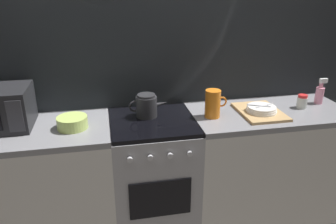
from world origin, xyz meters
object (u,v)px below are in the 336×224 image
(kettle, at_px, (147,106))
(dish_pile, at_px, (261,111))
(pitcher, at_px, (213,104))
(spray_bottle, at_px, (320,94))
(mixing_bowl, at_px, (72,122))
(stove_unit, at_px, (153,175))
(spice_jar, at_px, (302,102))

(kettle, height_order, dish_pile, kettle)
(pitcher, bearing_deg, spray_bottle, 6.28)
(mixing_bowl, bearing_deg, kettle, 11.45)
(stove_unit, bearing_deg, dish_pile, -2.92)
(pitcher, relative_size, spray_bottle, 0.99)
(stove_unit, bearing_deg, pitcher, -3.81)
(pitcher, height_order, dish_pile, pitcher)
(pitcher, relative_size, dish_pile, 0.50)
(mixing_bowl, bearing_deg, stove_unit, 3.30)
(stove_unit, height_order, spice_jar, spice_jar)
(kettle, bearing_deg, mixing_bowl, -168.55)
(stove_unit, relative_size, mixing_bowl, 4.50)
(stove_unit, xyz_separation_m, spray_bottle, (1.35, 0.07, 0.53))
(spray_bottle, bearing_deg, dish_pile, -168.44)
(dish_pile, relative_size, spice_jar, 3.81)
(stove_unit, distance_m, mixing_bowl, 0.73)
(pitcher, bearing_deg, dish_pile, -1.87)
(kettle, relative_size, dish_pile, 0.71)
(dish_pile, height_order, spray_bottle, spray_bottle)
(kettle, height_order, spice_jar, kettle)
(spice_jar, relative_size, spray_bottle, 0.52)
(pitcher, height_order, spice_jar, pitcher)
(spray_bottle, bearing_deg, stove_unit, -176.93)
(spice_jar, height_order, spray_bottle, spray_bottle)
(kettle, bearing_deg, spray_bottle, 0.00)
(mixing_bowl, relative_size, pitcher, 1.00)
(kettle, bearing_deg, pitcher, -12.41)
(spice_jar, bearing_deg, kettle, 176.86)
(kettle, relative_size, spray_bottle, 1.40)
(mixing_bowl, relative_size, spice_jar, 1.90)
(mixing_bowl, relative_size, spray_bottle, 0.99)
(mixing_bowl, xyz_separation_m, spray_bottle, (1.89, 0.10, 0.04))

